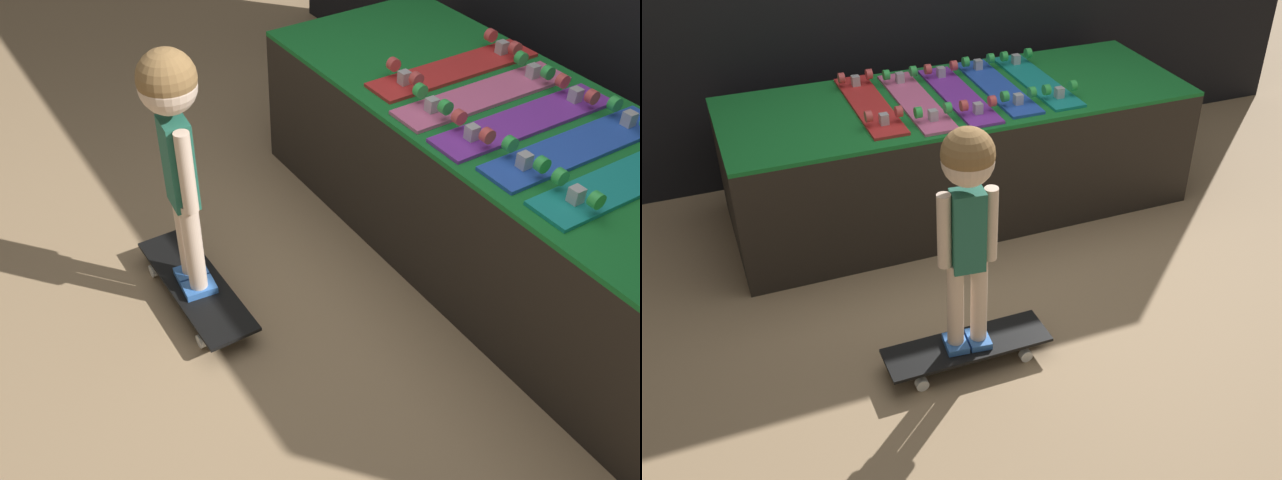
% 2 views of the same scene
% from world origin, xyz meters
% --- Properties ---
extents(ground_plane, '(16.00, 16.00, 0.00)m').
position_xyz_m(ground_plane, '(0.00, 0.00, 0.00)').
color(ground_plane, '#9E7F5B').
extents(display_rack, '(2.38, 0.87, 0.64)m').
position_xyz_m(display_rack, '(0.00, 0.61, 0.32)').
color(display_rack, black).
rests_on(display_rack, ground_plane).
extents(skateboard_red_on_rack, '(0.18, 0.77, 0.09)m').
position_xyz_m(skateboard_red_on_rack, '(-0.45, 0.64, 0.66)').
color(skateboard_red_on_rack, red).
rests_on(skateboard_red_on_rack, display_rack).
extents(skateboard_pink_on_rack, '(0.18, 0.77, 0.09)m').
position_xyz_m(skateboard_pink_on_rack, '(-0.22, 0.60, 0.66)').
color(skateboard_pink_on_rack, pink).
rests_on(skateboard_pink_on_rack, display_rack).
extents(skateboard_purple_on_rack, '(0.18, 0.77, 0.09)m').
position_xyz_m(skateboard_purple_on_rack, '(0.00, 0.59, 0.66)').
color(skateboard_purple_on_rack, purple).
rests_on(skateboard_purple_on_rack, display_rack).
extents(skateboard_blue_on_rack, '(0.18, 0.77, 0.09)m').
position_xyz_m(skateboard_blue_on_rack, '(0.22, 0.62, 0.66)').
color(skateboard_blue_on_rack, blue).
rests_on(skateboard_blue_on_rack, display_rack).
extents(skateboard_teal_on_rack, '(0.18, 0.77, 0.09)m').
position_xyz_m(skateboard_teal_on_rack, '(0.45, 0.62, 0.66)').
color(skateboard_teal_on_rack, teal).
rests_on(skateboard_teal_on_rack, display_rack).
extents(skateboard_on_floor, '(0.68, 0.20, 0.09)m').
position_xyz_m(skateboard_on_floor, '(-0.42, -0.58, 0.07)').
color(skateboard_on_floor, black).
rests_on(skateboard_on_floor, ground_plane).
extents(child, '(0.23, 0.19, 0.96)m').
position_xyz_m(child, '(-0.42, -0.58, 0.76)').
color(child, '#3870C6').
rests_on(child, skateboard_on_floor).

